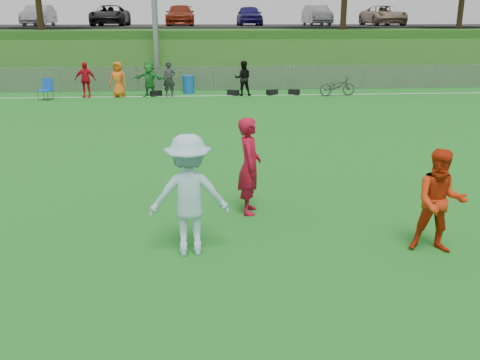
{
  "coord_description": "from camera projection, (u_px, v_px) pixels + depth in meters",
  "views": [
    {
      "loc": [
        -0.81,
        -8.56,
        3.81
      ],
      "look_at": [
        -0.11,
        0.5,
        1.0
      ],
      "focal_mm": 40.0,
      "sensor_mm": 36.0,
      "label": 1
    }
  ],
  "objects": [
    {
      "name": "car_row",
      "position": [
        192.0,
        15.0,
        38.62
      ],
      "size": [
        32.04,
        5.18,
        1.44
      ],
      "color": "white",
      "rests_on": "parking_lot"
    },
    {
      "name": "bicycle",
      "position": [
        337.0,
        86.0,
        26.34
      ],
      "size": [
        1.89,
        0.88,
        0.96
      ],
      "primitive_type": "imported",
      "rotation": [
        0.0,
        0.0,
        1.71
      ],
      "color": "#2D2D30",
      "rests_on": "ground"
    },
    {
      "name": "player_red_left",
      "position": [
        249.0,
        166.0,
        10.53
      ],
      "size": [
        0.53,
        0.75,
        1.94
      ],
      "primitive_type": "imported",
      "rotation": [
        0.0,
        0.0,
        1.48
      ],
      "color": "#A30B25",
      "rests_on": "ground"
    },
    {
      "name": "camp_chair",
      "position": [
        46.0,
        94.0,
        25.08
      ],
      "size": [
        0.69,
        0.7,
        1.0
      ],
      "rotation": [
        0.0,
        0.0,
        -0.29
      ],
      "color": "#104DB7",
      "rests_on": "ground"
    },
    {
      "name": "fence",
      "position": [
        214.0,
        78.0,
        28.21
      ],
      "size": [
        58.0,
        0.06,
        1.3
      ],
      "color": "gray",
      "rests_on": "ground"
    },
    {
      "name": "frisbee",
      "position": [
        433.0,
        198.0,
        9.12
      ],
      "size": [
        0.26,
        0.26,
        0.02
      ],
      "color": "white",
      "rests_on": "ground"
    },
    {
      "name": "spectator_row",
      "position": [
        156.0,
        79.0,
        26.03
      ],
      "size": [
        8.57,
        0.87,
        1.69
      ],
      "color": "red",
      "rests_on": "ground"
    },
    {
      "name": "gear_bags",
      "position": [
        239.0,
        93.0,
        26.64
      ],
      "size": [
        7.5,
        0.5,
        0.26
      ],
      "color": "black",
      "rests_on": "ground"
    },
    {
      "name": "sideline_far",
      "position": [
        215.0,
        96.0,
        26.49
      ],
      "size": [
        60.0,
        0.1,
        0.01
      ],
      "primitive_type": "cube",
      "color": "white",
      "rests_on": "ground"
    },
    {
      "name": "recycling_bin",
      "position": [
        189.0,
        85.0,
        27.21
      ],
      "size": [
        0.67,
        0.67,
        0.89
      ],
      "primitive_type": "cylinder",
      "rotation": [
        0.0,
        0.0,
        0.14
      ],
      "color": "#0F4FA9",
      "rests_on": "ground"
    },
    {
      "name": "player_blue",
      "position": [
        189.0,
        195.0,
        8.67
      ],
      "size": [
        1.34,
        0.81,
        2.02
      ],
      "primitive_type": "imported",
      "rotation": [
        0.0,
        0.0,
        3.18
      ],
      "color": "#A0CBDF",
      "rests_on": "ground"
    },
    {
      "name": "player_red_center",
      "position": [
        440.0,
        202.0,
        8.78
      ],
      "size": [
        1.0,
        0.86,
        1.76
      ],
      "primitive_type": "imported",
      "rotation": [
        0.0,
        0.0,
        -0.26
      ],
      "color": "red",
      "rests_on": "ground"
    },
    {
      "name": "parking_lot",
      "position": [
        208.0,
        26.0,
        39.88
      ],
      "size": [
        120.0,
        12.0,
        0.1
      ],
      "primitive_type": "cube",
      "color": "black",
      "rests_on": "berm"
    },
    {
      "name": "berm",
      "position": [
        209.0,
        49.0,
        38.43
      ],
      "size": [
        120.0,
        18.0,
        3.0
      ],
      "primitive_type": "cube",
      "color": "#255217",
      "rests_on": "ground"
    },
    {
      "name": "ground",
      "position": [
        248.0,
        243.0,
        9.34
      ],
      "size": [
        120.0,
        120.0,
        0.0
      ],
      "primitive_type": "plane",
      "color": "#166A1F",
      "rests_on": "ground"
    }
  ]
}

